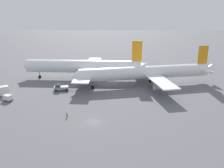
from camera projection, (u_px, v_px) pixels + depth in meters
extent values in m
plane|color=slate|center=(94.00, 122.00, 69.92)|extent=(600.00, 600.00, 0.00)
cylinder|color=white|center=(83.00, 66.00, 110.93)|extent=(51.84, 6.63, 5.84)
cone|color=white|center=(25.00, 66.00, 112.45)|extent=(2.88, 5.41, 5.37)
cone|color=white|center=(143.00, 67.00, 109.42)|extent=(3.67, 4.72, 4.67)
cube|color=white|center=(89.00, 68.00, 111.05)|extent=(7.11, 46.87, 0.44)
cube|color=white|center=(137.00, 66.00, 109.39)|extent=(3.40, 13.05, 0.28)
cube|color=orange|center=(137.00, 51.00, 107.39)|extent=(4.40, 0.43, 8.81)
cylinder|color=#999EA3|center=(91.00, 66.00, 124.12)|extent=(4.24, 2.66, 2.60)
cylinder|color=#999EA3|center=(82.00, 80.00, 99.16)|extent=(4.24, 2.66, 2.60)
cylinder|color=slate|center=(90.00, 77.00, 108.65)|extent=(0.28, 0.28, 2.54)
cylinder|color=black|center=(91.00, 80.00, 109.03)|extent=(1.31, 0.57, 1.30)
cylinder|color=slate|center=(93.00, 73.00, 115.13)|extent=(0.28, 0.28, 2.54)
cylinder|color=black|center=(93.00, 75.00, 115.51)|extent=(1.31, 0.57, 1.30)
cylinder|color=slate|center=(40.00, 74.00, 113.25)|extent=(0.28, 0.28, 2.54)
cylinder|color=black|center=(40.00, 77.00, 113.63)|extent=(1.31, 0.57, 1.30)
cylinder|color=white|center=(145.00, 72.00, 101.31)|extent=(54.56, 18.02, 5.34)
cone|color=white|center=(76.00, 76.00, 96.08)|extent=(3.87, 5.43, 4.91)
cone|color=white|center=(207.00, 69.00, 106.50)|extent=(4.50, 5.00, 4.27)
cube|color=white|center=(151.00, 74.00, 102.05)|extent=(16.04, 42.31, 0.44)
cube|color=white|center=(202.00, 68.00, 105.89)|extent=(6.15, 13.39, 0.28)
cube|color=orange|center=(203.00, 55.00, 104.04)|extent=(4.36, 1.38, 7.76)
cylinder|color=#999EA3|center=(140.00, 71.00, 113.42)|extent=(4.69, 3.51, 2.60)
cylinder|color=#999EA3|center=(159.00, 87.00, 91.40)|extent=(4.69, 3.51, 2.60)
cylinder|color=slate|center=(156.00, 83.00, 99.91)|extent=(0.28, 0.28, 2.55)
cylinder|color=black|center=(156.00, 86.00, 100.29)|extent=(1.39, 0.84, 1.30)
cylinder|color=slate|center=(150.00, 78.00, 106.28)|extent=(0.28, 0.28, 2.55)
cylinder|color=black|center=(150.00, 81.00, 106.66)|extent=(1.39, 0.84, 1.30)
cylinder|color=slate|center=(93.00, 84.00, 98.40)|extent=(0.28, 0.28, 2.55)
cylinder|color=black|center=(93.00, 87.00, 98.78)|extent=(1.39, 0.84, 1.30)
cube|color=gray|center=(61.00, 88.00, 96.43)|extent=(6.10, 4.12, 1.18)
cube|color=#333D47|center=(58.00, 86.00, 95.91)|extent=(2.48, 2.75, 0.90)
cylinder|color=#4C4C51|center=(72.00, 87.00, 97.15)|extent=(3.16, 0.91, 0.20)
sphere|color=orange|center=(58.00, 84.00, 95.72)|extent=(0.24, 0.24, 0.24)
cylinder|color=black|center=(56.00, 91.00, 94.88)|extent=(0.94, 0.49, 0.90)
cylinder|color=black|center=(56.00, 88.00, 97.65)|extent=(0.94, 0.49, 0.90)
cylinder|color=black|center=(67.00, 90.00, 95.57)|extent=(0.94, 0.49, 0.90)
cylinder|color=black|center=(66.00, 88.00, 98.34)|extent=(0.94, 0.49, 0.90)
cube|color=slate|center=(8.00, 100.00, 85.76)|extent=(3.82, 3.32, 0.25)
cube|color=silver|center=(8.00, 97.00, 85.48)|extent=(3.37, 2.98, 1.60)
cylinder|color=black|center=(5.00, 100.00, 85.52)|extent=(0.63, 0.43, 0.60)
cylinder|color=black|center=(8.00, 99.00, 86.72)|extent=(0.63, 0.43, 0.60)
cylinder|color=black|center=(8.00, 101.00, 84.88)|extent=(0.63, 0.43, 0.60)
cylinder|color=black|center=(11.00, 100.00, 86.07)|extent=(0.63, 0.43, 0.60)
cube|color=silver|center=(2.00, 91.00, 90.61)|extent=(4.83, 4.31, 3.20)
cylinder|color=black|center=(3.00, 95.00, 90.53)|extent=(0.61, 0.50, 0.60)
cylinder|color=black|center=(3.00, 94.00, 91.68)|extent=(0.61, 0.50, 0.60)
cylinder|color=black|center=(67.00, 115.00, 73.29)|extent=(0.28, 0.28, 0.89)
cylinder|color=#D1E02D|center=(67.00, 113.00, 73.07)|extent=(0.36, 0.36, 0.63)
sphere|color=tan|center=(67.00, 112.00, 72.94)|extent=(0.24, 0.24, 0.24)
cylinder|color=#F24C19|center=(66.00, 113.00, 72.79)|extent=(0.05, 0.05, 0.40)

